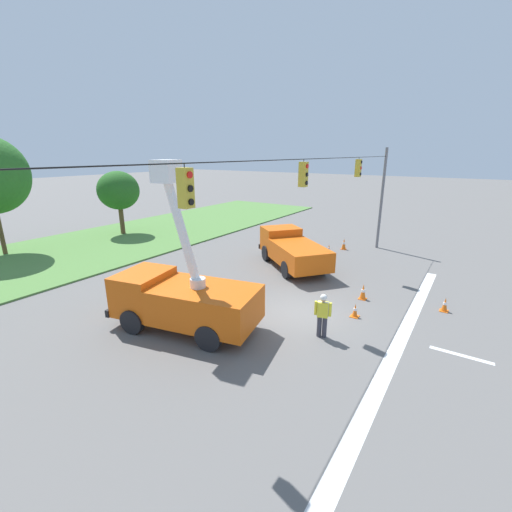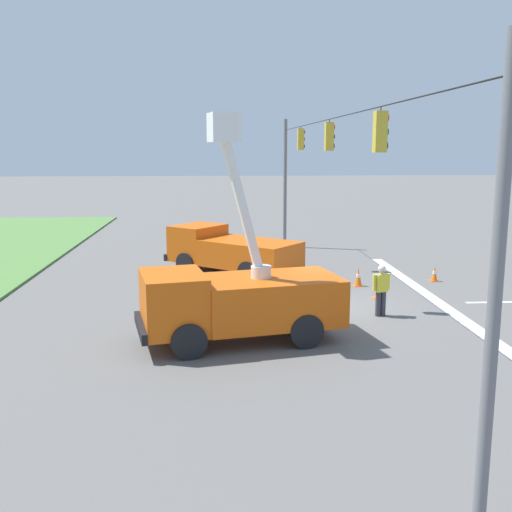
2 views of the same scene
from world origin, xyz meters
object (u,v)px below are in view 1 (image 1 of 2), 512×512
at_px(tree_east, 118,191).
at_px(traffic_cone_mid_left, 355,311).
at_px(road_worker, 323,313).
at_px(traffic_cone_lane_edge_a, 445,305).
at_px(traffic_cone_lane_edge_b, 329,249).
at_px(traffic_cone_near_bucket, 344,244).
at_px(traffic_cone_foreground_right, 363,292).
at_px(utility_truck_bucket_lift, 183,297).
at_px(utility_truck_support_near, 292,249).

relative_size(tree_east, traffic_cone_mid_left, 8.82).
relative_size(road_worker, traffic_cone_lane_edge_a, 2.68).
relative_size(traffic_cone_lane_edge_a, traffic_cone_lane_edge_b, 0.99).
bearing_deg(traffic_cone_near_bucket, road_worker, -164.25).
relative_size(traffic_cone_foreground_right, traffic_cone_near_bucket, 0.93).
relative_size(tree_east, utility_truck_bucket_lift, 0.82).
bearing_deg(traffic_cone_lane_edge_b, traffic_cone_mid_left, -151.80).
xyz_separation_m(tree_east, road_worker, (-6.75, -21.28, -2.78)).
height_order(traffic_cone_foreground_right, traffic_cone_near_bucket, traffic_cone_near_bucket).
height_order(utility_truck_support_near, traffic_cone_foreground_right, utility_truck_support_near).
height_order(traffic_cone_mid_left, traffic_cone_lane_edge_a, traffic_cone_lane_edge_a).
relative_size(utility_truck_bucket_lift, road_worker, 3.73).
bearing_deg(traffic_cone_lane_edge_a, utility_truck_bucket_lift, 130.73).
xyz_separation_m(tree_east, traffic_cone_mid_left, (-4.38, -21.84, -3.49)).
height_order(utility_truck_bucket_lift, traffic_cone_near_bucket, utility_truck_bucket_lift).
bearing_deg(tree_east, traffic_cone_near_bucket, -71.62).
relative_size(road_worker, traffic_cone_mid_left, 2.89).
xyz_separation_m(road_worker, traffic_cone_lane_edge_b, (10.97, 4.06, -0.67)).
bearing_deg(utility_truck_support_near, road_worker, -144.66).
distance_m(tree_east, utility_truck_support_near, 16.53).
height_order(tree_east, traffic_cone_mid_left, tree_east).
xyz_separation_m(utility_truck_bucket_lift, traffic_cone_lane_edge_a, (7.48, -8.68, -1.04)).
distance_m(road_worker, traffic_cone_mid_left, 2.53).
height_order(traffic_cone_foreground_right, traffic_cone_lane_edge_a, traffic_cone_foreground_right).
bearing_deg(traffic_cone_lane_edge_a, road_worker, 143.70).
height_order(tree_east, traffic_cone_near_bucket, tree_east).
height_order(road_worker, traffic_cone_lane_edge_b, road_worker).
relative_size(tree_east, traffic_cone_near_bucket, 6.52).
height_order(traffic_cone_near_bucket, traffic_cone_lane_edge_b, traffic_cone_near_bucket).
distance_m(utility_truck_support_near, traffic_cone_mid_left, 7.27).
bearing_deg(traffic_cone_lane_edge_b, utility_truck_support_near, 166.93).
bearing_deg(utility_truck_support_near, traffic_cone_lane_edge_a, -102.35).
bearing_deg(road_worker, tree_east, 72.42).
distance_m(utility_truck_support_near, traffic_cone_foreground_right, 5.90).
bearing_deg(road_worker, traffic_cone_near_bucket, 15.75).
relative_size(utility_truck_support_near, traffic_cone_mid_left, 10.26).
bearing_deg(traffic_cone_mid_left, utility_truck_bucket_lift, 130.78).
height_order(traffic_cone_mid_left, traffic_cone_lane_edge_b, traffic_cone_lane_edge_b).
relative_size(traffic_cone_foreground_right, traffic_cone_lane_edge_b, 1.15).
relative_size(traffic_cone_mid_left, traffic_cone_near_bucket, 0.74).
bearing_deg(traffic_cone_lane_edge_b, utility_truck_bucket_lift, 176.24).
distance_m(traffic_cone_near_bucket, traffic_cone_lane_edge_b, 1.74).
distance_m(traffic_cone_mid_left, traffic_cone_near_bucket, 11.07).
distance_m(traffic_cone_foreground_right, traffic_cone_mid_left, 2.09).
distance_m(utility_truck_bucket_lift, traffic_cone_mid_left, 7.33).
xyz_separation_m(traffic_cone_foreground_right, traffic_cone_mid_left, (-2.07, -0.27, -0.09)).
height_order(utility_truck_bucket_lift, road_worker, utility_truck_bucket_lift).
xyz_separation_m(road_worker, traffic_cone_foreground_right, (4.43, -0.28, -0.62)).
bearing_deg(traffic_cone_lane_edge_b, road_worker, -159.69).
relative_size(utility_truck_support_near, traffic_cone_foreground_right, 8.18).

